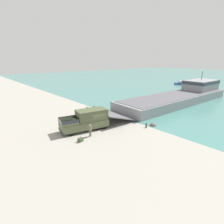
{
  "coord_description": "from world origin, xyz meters",
  "views": [
    {
      "loc": [
        20.68,
        -15.42,
        10.47
      ],
      "look_at": [
        -0.58,
        3.49,
        1.8
      ],
      "focal_mm": 28.0,
      "sensor_mm": 36.0,
      "label": 1
    }
  ],
  "objects_px": {
    "military_truck": "(85,120)",
    "landing_craft": "(182,95)",
    "moored_boat_b": "(186,83)",
    "cargo_crate": "(80,140)",
    "soldier_on_ramp": "(90,129)",
    "moored_boat_a": "(183,83)",
    "mooring_bollard": "(146,125)"
  },
  "relations": [
    {
      "from": "moored_boat_a",
      "to": "cargo_crate",
      "type": "height_order",
      "value": "moored_boat_a"
    },
    {
      "from": "mooring_bollard",
      "to": "soldier_on_ramp",
      "type": "bearing_deg",
      "value": -110.46
    },
    {
      "from": "cargo_crate",
      "to": "soldier_on_ramp",
      "type": "bearing_deg",
      "value": 104.23
    },
    {
      "from": "landing_craft",
      "to": "cargo_crate",
      "type": "distance_m",
      "value": 32.09
    },
    {
      "from": "moored_boat_a",
      "to": "mooring_bollard",
      "type": "xyz_separation_m",
      "value": [
        20.11,
        -50.98,
        -0.1
      ]
    },
    {
      "from": "military_truck",
      "to": "soldier_on_ramp",
      "type": "bearing_deg",
      "value": 84.5
    },
    {
      "from": "moored_boat_a",
      "to": "moored_boat_b",
      "type": "height_order",
      "value": "moored_boat_a"
    },
    {
      "from": "mooring_bollard",
      "to": "military_truck",
      "type": "bearing_deg",
      "value": -126.26
    },
    {
      "from": "landing_craft",
      "to": "military_truck",
      "type": "xyz_separation_m",
      "value": [
        -0.49,
        -29.24,
        -0.13
      ]
    },
    {
      "from": "landing_craft",
      "to": "military_truck",
      "type": "height_order",
      "value": "landing_craft"
    },
    {
      "from": "moored_boat_b",
      "to": "cargo_crate",
      "type": "relative_size",
      "value": 12.93
    },
    {
      "from": "landing_craft",
      "to": "mooring_bollard",
      "type": "xyz_separation_m",
      "value": [
        5.19,
        -21.5,
        -1.26
      ]
    },
    {
      "from": "landing_craft",
      "to": "mooring_bollard",
      "type": "relative_size",
      "value": 53.11
    },
    {
      "from": "landing_craft",
      "to": "soldier_on_ramp",
      "type": "height_order",
      "value": "landing_craft"
    },
    {
      "from": "moored_boat_a",
      "to": "soldier_on_ramp",
      "type": "bearing_deg",
      "value": -31.42
    },
    {
      "from": "military_truck",
      "to": "moored_boat_b",
      "type": "bearing_deg",
      "value": -154.11
    },
    {
      "from": "military_truck",
      "to": "landing_craft",
      "type": "bearing_deg",
      "value": -168.3
    },
    {
      "from": "landing_craft",
      "to": "soldier_on_ramp",
      "type": "bearing_deg",
      "value": -82.57
    },
    {
      "from": "landing_craft",
      "to": "moored_boat_a",
      "type": "xyz_separation_m",
      "value": [
        -14.92,
        29.48,
        -1.16
      ]
    },
    {
      "from": "moored_boat_a",
      "to": "mooring_bollard",
      "type": "distance_m",
      "value": 54.8
    },
    {
      "from": "military_truck",
      "to": "mooring_bollard",
      "type": "distance_m",
      "value": 9.66
    },
    {
      "from": "soldier_on_ramp",
      "to": "moored_boat_a",
      "type": "height_order",
      "value": "soldier_on_ramp"
    },
    {
      "from": "soldier_on_ramp",
      "to": "landing_craft",
      "type": "bearing_deg",
      "value": 168.67
    },
    {
      "from": "landing_craft",
      "to": "mooring_bollard",
      "type": "height_order",
      "value": "landing_craft"
    },
    {
      "from": "mooring_bollard",
      "to": "cargo_crate",
      "type": "xyz_separation_m",
      "value": [
        -2.71,
        -10.46,
        -0.17
      ]
    },
    {
      "from": "soldier_on_ramp",
      "to": "moored_boat_a",
      "type": "xyz_separation_m",
      "value": [
        -16.92,
        59.53,
        -0.53
      ]
    },
    {
      "from": "military_truck",
      "to": "moored_boat_b",
      "type": "xyz_separation_m",
      "value": [
        -14.78,
        62.84,
        -1.13
      ]
    },
    {
      "from": "moored_boat_a",
      "to": "cargo_crate",
      "type": "bearing_deg",
      "value": -31.47
    },
    {
      "from": "soldier_on_ramp",
      "to": "cargo_crate",
      "type": "height_order",
      "value": "soldier_on_ramp"
    },
    {
      "from": "soldier_on_ramp",
      "to": "cargo_crate",
      "type": "xyz_separation_m",
      "value": [
        0.49,
        -1.91,
        -0.79
      ]
    },
    {
      "from": "military_truck",
      "to": "cargo_crate",
      "type": "height_order",
      "value": "military_truck"
    },
    {
      "from": "moored_boat_a",
      "to": "military_truck",
      "type": "bearing_deg",
      "value": -33.48
    }
  ]
}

